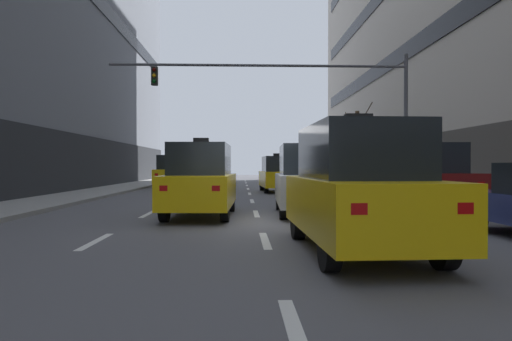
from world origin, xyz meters
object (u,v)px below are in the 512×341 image
(taxi_driving_1, at_px, (277,174))
(car_parked_2, at_px, (426,178))
(car_driving_2, at_px, (307,180))
(street_tree_2, at_px, (357,145))
(traffic_signal_0, at_px, (309,93))
(taxi_driving_0, at_px, (358,189))
(taxi_driving_4, at_px, (172,172))
(street_tree_1, at_px, (373,150))
(taxi_driving_3, at_px, (201,180))

(taxi_driving_1, bearing_deg, car_parked_2, -69.11)
(taxi_driving_1, distance_m, car_parked_2, 11.57)
(car_driving_2, relative_size, street_tree_2, 0.76)
(traffic_signal_0, bearing_deg, car_parked_2, -61.61)
(taxi_driving_0, relative_size, traffic_signal_0, 0.34)
(car_driving_2, height_order, taxi_driving_4, taxi_driving_4)
(car_driving_2, bearing_deg, taxi_driving_0, -90.18)
(car_driving_2, relative_size, car_parked_2, 0.97)
(taxi_driving_1, bearing_deg, taxi_driving_4, 146.41)
(street_tree_2, bearing_deg, street_tree_1, -90.11)
(car_driving_2, xyz_separation_m, taxi_driving_3, (-3.27, -0.48, 0.00))
(taxi_driving_4, xyz_separation_m, traffic_signal_0, (7.78, -9.61, 3.75))
(taxi_driving_1, height_order, car_driving_2, taxi_driving_1)
(street_tree_1, bearing_deg, car_driving_2, -113.98)
(taxi_driving_3, relative_size, street_tree_1, 0.98)
(car_parked_2, xyz_separation_m, traffic_signal_0, (-3.06, 5.66, 3.74))
(taxi_driving_0, relative_size, street_tree_2, 0.78)
(car_driving_2, bearing_deg, taxi_driving_3, -171.65)
(taxi_driving_3, bearing_deg, taxi_driving_1, 74.88)
(traffic_signal_0, bearing_deg, taxi_driving_0, -95.04)
(traffic_signal_0, distance_m, street_tree_1, 9.76)
(traffic_signal_0, bearing_deg, taxi_driving_3, -121.74)
(taxi_driving_1, bearing_deg, car_driving_2, -90.15)
(street_tree_1, height_order, street_tree_2, street_tree_2)
(taxi_driving_0, distance_m, traffic_signal_0, 13.24)
(traffic_signal_0, relative_size, street_tree_2, 2.30)
(street_tree_2, bearing_deg, taxi_driving_1, -134.42)
(taxi_driving_3, relative_size, traffic_signal_0, 0.33)
(taxi_driving_1, bearing_deg, street_tree_2, 45.58)
(taxi_driving_4, bearing_deg, street_tree_1, -7.67)
(car_parked_2, bearing_deg, street_tree_1, 80.51)
(taxi_driving_3, bearing_deg, street_tree_1, 56.98)
(taxi_driving_0, distance_m, taxi_driving_4, 23.24)
(car_parked_2, bearing_deg, taxi_driving_0, -120.85)
(car_driving_2, distance_m, taxi_driving_3, 3.30)
(taxi_driving_1, height_order, taxi_driving_4, taxi_driving_4)
(taxi_driving_1, bearing_deg, taxi_driving_3, -105.12)
(taxi_driving_4, height_order, street_tree_2, street_tree_2)
(street_tree_1, relative_size, street_tree_2, 0.77)
(taxi_driving_1, relative_size, taxi_driving_3, 0.95)
(taxi_driving_4, distance_m, street_tree_2, 13.40)
(taxi_driving_3, bearing_deg, car_parked_2, 10.63)
(taxi_driving_3, bearing_deg, street_tree_2, 62.65)
(taxi_driving_1, relative_size, traffic_signal_0, 0.31)
(taxi_driving_0, distance_m, car_driving_2, 6.08)
(taxi_driving_0, distance_m, street_tree_2, 25.24)
(taxi_driving_0, height_order, car_parked_2, taxi_driving_0)
(taxi_driving_0, height_order, traffic_signal_0, traffic_signal_0)
(taxi_driving_1, xyz_separation_m, street_tree_2, (6.39, 6.52, 1.97))
(car_driving_2, relative_size, street_tree_1, 0.98)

